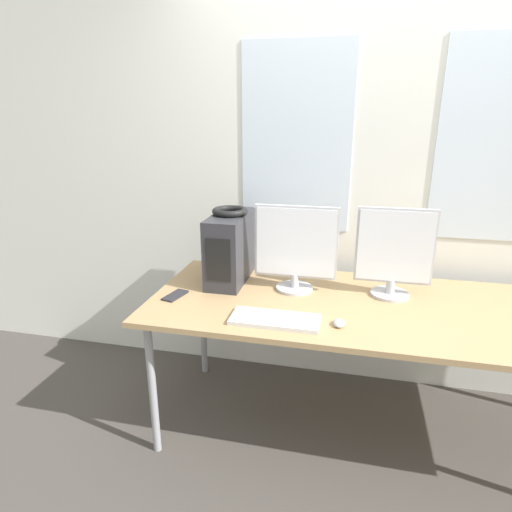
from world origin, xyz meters
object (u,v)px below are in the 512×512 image
at_px(pc_tower, 231,248).
at_px(monitor_right_near, 394,253).
at_px(monitor_main, 296,248).
at_px(mouse, 339,323).
at_px(keyboard, 275,319).
at_px(cell_phone, 175,295).
at_px(headphones, 230,211).

xyz_separation_m(pc_tower, monitor_right_near, (0.88, -0.04, 0.04)).
bearing_deg(monitor_main, monitor_right_near, 3.58).
bearing_deg(monitor_right_near, mouse, -121.14).
xyz_separation_m(monitor_main, keyboard, (-0.03, -0.40, -0.23)).
height_order(monitor_main, cell_phone, monitor_main).
relative_size(mouse, cell_phone, 0.50).
bearing_deg(cell_phone, monitor_main, 34.66).
xyz_separation_m(monitor_right_near, cell_phone, (-1.10, -0.26, -0.23)).
bearing_deg(keyboard, mouse, 5.18).
distance_m(monitor_right_near, cell_phone, 1.15).
xyz_separation_m(headphones, monitor_main, (0.38, -0.07, -0.16)).
height_order(keyboard, cell_phone, keyboard).
distance_m(monitor_right_near, mouse, 0.52).
relative_size(monitor_main, mouse, 5.66).
relative_size(pc_tower, headphones, 2.30).
height_order(monitor_main, mouse, monitor_main).
xyz_separation_m(pc_tower, headphones, (-0.00, 0.00, 0.21)).
height_order(headphones, monitor_main, monitor_main).
bearing_deg(keyboard, monitor_main, 85.29).
distance_m(headphones, monitor_main, 0.42).
bearing_deg(mouse, headphones, 145.08).
distance_m(pc_tower, headphones, 0.21).
height_order(pc_tower, monitor_right_near, monitor_right_near).
distance_m(headphones, mouse, 0.87).
distance_m(pc_tower, keyboard, 0.61).
distance_m(monitor_main, keyboard, 0.46).
xyz_separation_m(headphones, keyboard, (0.34, -0.47, -0.39)).
height_order(headphones, mouse, headphones).
bearing_deg(headphones, monitor_main, -10.53).
height_order(keyboard, mouse, mouse).
distance_m(keyboard, mouse, 0.29).
height_order(pc_tower, mouse, pc_tower).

